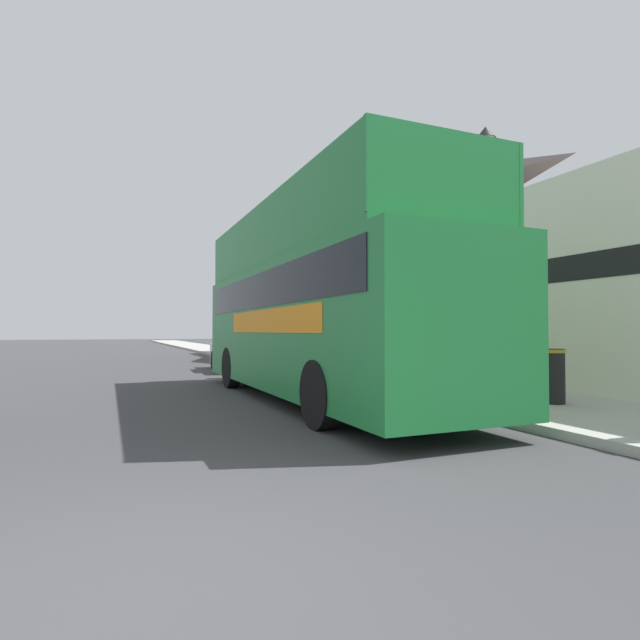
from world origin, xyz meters
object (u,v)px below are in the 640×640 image
Objects in this scene: tour_bus at (313,315)px; lamp_post_nearest at (486,214)px; lamp_post_second at (319,265)px; litter_bin at (552,374)px; parked_car_ahead_of_bus at (240,352)px.

tour_bus is 2.00× the size of lamp_post_nearest.
lamp_post_nearest is 7.60m from lamp_post_second.
litter_bin is at bearing -41.27° from tour_bus.
lamp_post_second is at bearing -63.83° from parked_car_ahead_of_bus.
litter_bin is at bearing -72.08° from parked_car_ahead_of_bus.
lamp_post_nearest reaches higher than parked_car_ahead_of_bus.
lamp_post_nearest is 0.99× the size of lamp_post_second.
tour_bus is at bearing -114.22° from lamp_post_second.
lamp_post_second is (1.60, -3.81, 2.86)m from parked_car_ahead_of_bus.
parked_car_ahead_of_bus is (0.49, 8.47, -1.11)m from tour_bus.
lamp_post_nearest is (2.10, -2.95, 1.73)m from tour_bus.
lamp_post_nearest is at bearing -89.93° from lamp_post_second.
lamp_post_second is at bearing 65.92° from tour_bus.
tour_bus is at bearing -89.97° from parked_car_ahead_of_bus.
litter_bin is at bearing -79.76° from lamp_post_second.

